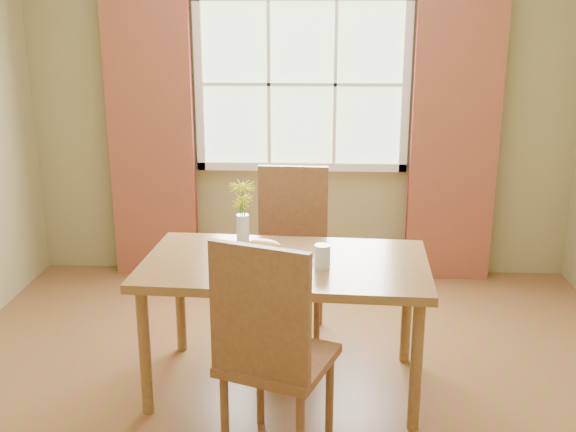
# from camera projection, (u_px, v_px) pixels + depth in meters

# --- Properties ---
(room) EXTENTS (4.24, 3.84, 2.74)m
(room) POSITION_uv_depth(u_px,v_px,m) (292.00, 150.00, 3.32)
(room) COLOR brown
(room) RESTS_ON ground
(window) EXTENTS (1.62, 0.06, 1.32)m
(window) POSITION_uv_depth(u_px,v_px,m) (302.00, 84.00, 5.07)
(window) COLOR beige
(window) RESTS_ON room
(curtain_left) EXTENTS (0.65, 0.08, 2.20)m
(curtain_left) POSITION_uv_depth(u_px,v_px,m) (151.00, 138.00, 5.15)
(curtain_left) COLOR maroon
(curtain_left) RESTS_ON room
(curtain_right) EXTENTS (0.65, 0.08, 2.20)m
(curtain_right) POSITION_uv_depth(u_px,v_px,m) (454.00, 140.00, 5.05)
(curtain_right) COLOR maroon
(curtain_right) RESTS_ON room
(dining_table) EXTENTS (1.56, 0.94, 0.74)m
(dining_table) POSITION_uv_depth(u_px,v_px,m) (285.00, 274.00, 3.59)
(dining_table) COLOR olive
(dining_table) RESTS_ON room
(chair_near) EXTENTS (0.59, 0.59, 1.09)m
(chair_near) POSITION_uv_depth(u_px,v_px,m) (270.00, 347.00, 2.93)
(chair_near) COLOR brown
(chair_near) RESTS_ON room
(chair_far) EXTENTS (0.47, 0.47, 1.08)m
(chair_far) POSITION_uv_depth(u_px,v_px,m) (292.00, 244.00, 4.30)
(chair_far) COLOR brown
(chair_far) RESTS_ON room
(placemat) EXTENTS (0.51, 0.41, 0.01)m
(placemat) POSITION_uv_depth(u_px,v_px,m) (267.00, 266.00, 3.48)
(placemat) COLOR beige
(placemat) RESTS_ON dining_table
(plate) EXTENTS (0.28, 0.28, 0.01)m
(plate) POSITION_uv_depth(u_px,v_px,m) (274.00, 265.00, 3.48)
(plate) COLOR #84B62D
(plate) RESTS_ON placemat
(croissant_sandwich) EXTENTS (0.21, 0.17, 0.14)m
(croissant_sandwich) POSITION_uv_depth(u_px,v_px,m) (264.00, 253.00, 3.45)
(croissant_sandwich) COLOR gold
(croissant_sandwich) RESTS_ON plate
(water_glass) EXTENTS (0.08, 0.08, 0.12)m
(water_glass) POSITION_uv_depth(u_px,v_px,m) (322.00, 257.00, 3.46)
(water_glass) COLOR silver
(water_glass) RESTS_ON dining_table
(flower_vase) EXTENTS (0.15, 0.15, 0.37)m
(flower_vase) POSITION_uv_depth(u_px,v_px,m) (242.00, 207.00, 3.76)
(flower_vase) COLOR silver
(flower_vase) RESTS_ON dining_table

